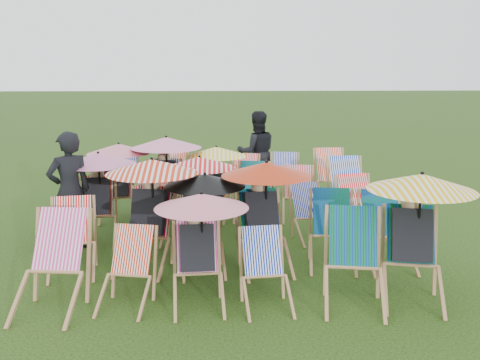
{
  "coord_description": "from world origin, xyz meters",
  "views": [
    {
      "loc": [
        -0.16,
        -7.74,
        2.6
      ],
      "look_at": [
        0.14,
        0.21,
        0.9
      ],
      "focal_mm": 40.0,
      "sensor_mm": 36.0,
      "label": 1
    }
  ],
  "objects_px": {
    "deckchair_5": "(415,235)",
    "person_rear": "(257,153)",
    "deckchair_0": "(51,265)",
    "deckchair_29": "(333,176)",
    "person_left": "(70,191)"
  },
  "relations": [
    {
      "from": "deckchair_5",
      "to": "person_rear",
      "type": "relative_size",
      "value": 0.84
    },
    {
      "from": "deckchair_0",
      "to": "deckchair_29",
      "type": "bearing_deg",
      "value": 55.1
    },
    {
      "from": "deckchair_29",
      "to": "deckchair_0",
      "type": "bearing_deg",
      "value": -134.13
    },
    {
      "from": "deckchair_0",
      "to": "person_left",
      "type": "relative_size",
      "value": 0.6
    },
    {
      "from": "deckchair_29",
      "to": "person_left",
      "type": "relative_size",
      "value": 0.58
    },
    {
      "from": "deckchair_29",
      "to": "person_rear",
      "type": "height_order",
      "value": "person_rear"
    },
    {
      "from": "deckchair_0",
      "to": "person_left",
      "type": "height_order",
      "value": "person_left"
    },
    {
      "from": "deckchair_5",
      "to": "deckchair_29",
      "type": "distance_m",
      "value": 4.48
    },
    {
      "from": "person_left",
      "to": "deckchair_29",
      "type": "bearing_deg",
      "value": 176.97
    },
    {
      "from": "deckchair_5",
      "to": "deckchair_29",
      "type": "xyz_separation_m",
      "value": [
        0.03,
        4.48,
        -0.26
      ]
    },
    {
      "from": "person_left",
      "to": "deckchair_5",
      "type": "bearing_deg",
      "value": 122.58
    },
    {
      "from": "deckchair_5",
      "to": "deckchair_29",
      "type": "relative_size",
      "value": 1.43
    },
    {
      "from": "deckchair_29",
      "to": "person_left",
      "type": "height_order",
      "value": "person_left"
    },
    {
      "from": "deckchair_0",
      "to": "deckchair_5",
      "type": "height_order",
      "value": "deckchair_5"
    },
    {
      "from": "person_rear",
      "to": "deckchair_29",
      "type": "bearing_deg",
      "value": 144.03
    }
  ]
}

